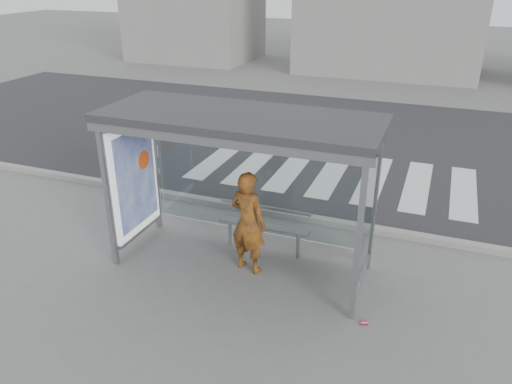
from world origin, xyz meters
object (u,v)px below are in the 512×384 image
person (248,222)px  soda_can (364,323)px  bench (264,225)px  bus_shelter (219,151)px

person → soda_can: person is taller
bench → soda_can: 2.48m
bus_shelter → bench: size_ratio=2.61×
person → bench: person is taller
person → soda_can: size_ratio=15.93×
bus_shelter → person: (0.52, -0.11, -1.11)m
bus_shelter → person: 1.23m
bus_shelter → bench: bus_shelter is taller
bench → soda_can: size_ratio=14.91×
person → bench: (0.03, 0.63, -0.37)m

